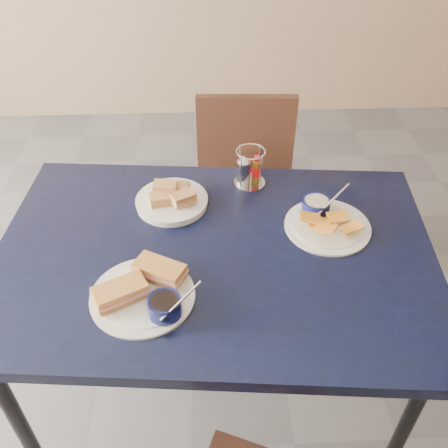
{
  "coord_description": "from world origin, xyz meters",
  "views": [
    {
      "loc": [
        0.08,
        -0.83,
        1.79
      ],
      "look_at": [
        0.13,
        0.28,
        0.82
      ],
      "focal_mm": 40.0,
      "sensor_mm": 36.0,
      "label": 1
    }
  ],
  "objects_px": {
    "dining_table": "(215,265)",
    "bread_basket": "(172,199)",
    "condiment_caddy": "(249,170)",
    "plantain_plate": "(323,219)",
    "chair_far": "(244,186)",
    "sandwich_plate": "(146,291)"
  },
  "relations": [
    {
      "from": "condiment_caddy",
      "to": "dining_table",
      "type": "bearing_deg",
      "value": -110.76
    },
    {
      "from": "dining_table",
      "to": "sandwich_plate",
      "type": "height_order",
      "value": "sandwich_plate"
    },
    {
      "from": "plantain_plate",
      "to": "dining_table",
      "type": "bearing_deg",
      "value": -162.4
    },
    {
      "from": "dining_table",
      "to": "sandwich_plate",
      "type": "xyz_separation_m",
      "value": [
        -0.19,
        -0.17,
        0.08
      ]
    },
    {
      "from": "dining_table",
      "to": "condiment_caddy",
      "type": "height_order",
      "value": "condiment_caddy"
    },
    {
      "from": "chair_far",
      "to": "condiment_caddy",
      "type": "height_order",
      "value": "condiment_caddy"
    },
    {
      "from": "bread_basket",
      "to": "plantain_plate",
      "type": "bearing_deg",
      "value": -13.58
    },
    {
      "from": "bread_basket",
      "to": "condiment_caddy",
      "type": "xyz_separation_m",
      "value": [
        0.26,
        0.11,
        0.03
      ]
    },
    {
      "from": "chair_far",
      "to": "sandwich_plate",
      "type": "bearing_deg",
      "value": -111.98
    },
    {
      "from": "bread_basket",
      "to": "condiment_caddy",
      "type": "height_order",
      "value": "condiment_caddy"
    },
    {
      "from": "chair_far",
      "to": "plantain_plate",
      "type": "xyz_separation_m",
      "value": [
        0.2,
        -0.55,
        0.27
      ]
    },
    {
      "from": "condiment_caddy",
      "to": "sandwich_plate",
      "type": "bearing_deg",
      "value": -121.96
    },
    {
      "from": "dining_table",
      "to": "bread_basket",
      "type": "bearing_deg",
      "value": 120.64
    },
    {
      "from": "dining_table",
      "to": "sandwich_plate",
      "type": "distance_m",
      "value": 0.27
    },
    {
      "from": "condiment_caddy",
      "to": "chair_far",
      "type": "bearing_deg",
      "value": 87.07
    },
    {
      "from": "chair_far",
      "to": "bread_basket",
      "type": "xyz_separation_m",
      "value": [
        -0.28,
        -0.43,
        0.27
      ]
    },
    {
      "from": "dining_table",
      "to": "bread_basket",
      "type": "distance_m",
      "value": 0.28
    },
    {
      "from": "chair_far",
      "to": "plantain_plate",
      "type": "distance_m",
      "value": 0.64
    },
    {
      "from": "plantain_plate",
      "to": "bread_basket",
      "type": "height_order",
      "value": "plantain_plate"
    },
    {
      "from": "sandwich_plate",
      "to": "plantain_plate",
      "type": "distance_m",
      "value": 0.61
    },
    {
      "from": "dining_table",
      "to": "condiment_caddy",
      "type": "distance_m",
      "value": 0.38
    },
    {
      "from": "sandwich_plate",
      "to": "bread_basket",
      "type": "bearing_deg",
      "value": 82.01
    }
  ]
}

